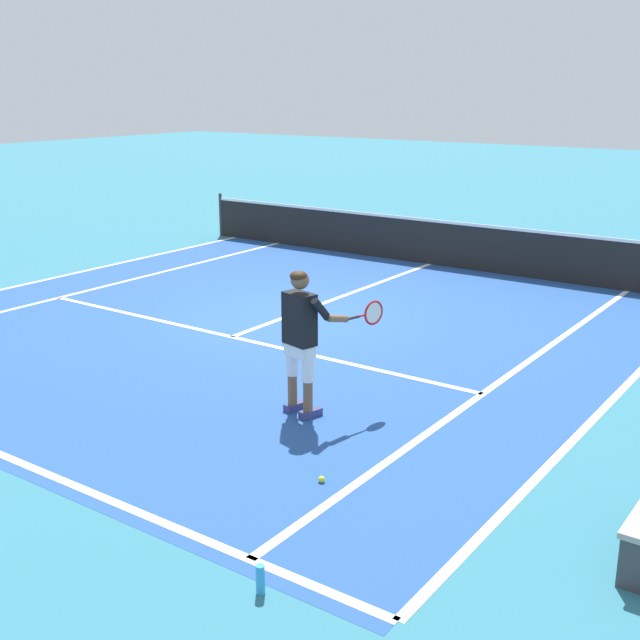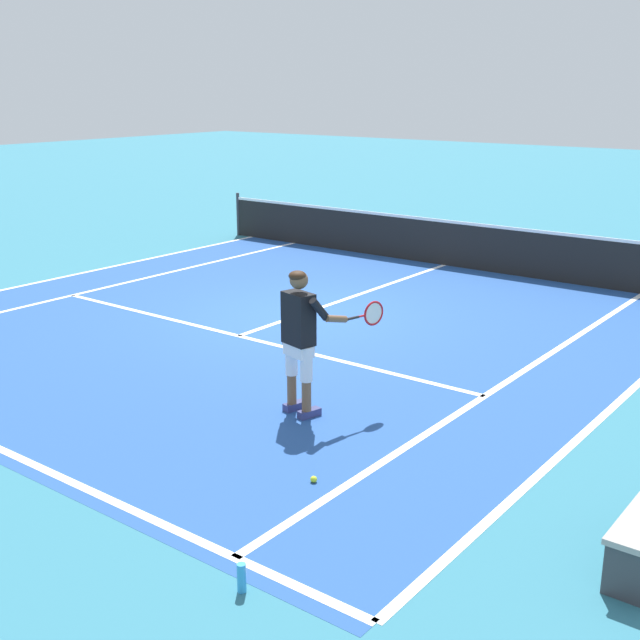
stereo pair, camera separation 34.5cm
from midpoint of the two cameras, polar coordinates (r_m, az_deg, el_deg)
name	(u,v)px [view 1 (the left image)]	position (r m, az deg, el deg)	size (l,w,h in m)	color
ground_plane	(290,316)	(13.54, -2.85, 0.30)	(80.00, 80.00, 0.00)	teal
court_inner_surface	(271,323)	(13.17, -4.19, -0.18)	(10.98, 11.28, 0.00)	#234C93
line_service	(232,337)	(12.47, -6.98, -1.18)	(8.23, 0.10, 0.01)	white
line_centre_service	(347,294)	(14.90, 1.27, 1.81)	(0.10, 6.40, 0.01)	white
line_singles_left	(101,287)	(16.02, -15.68, 2.22)	(0.10, 10.88, 0.01)	white
line_singles_right	(513,372)	(11.14, 12.47, -3.60)	(0.10, 10.88, 0.01)	white
line_doubles_left	(55,278)	(17.09, -18.62, 2.82)	(0.10, 10.88, 0.01)	white
line_doubles_right	(618,394)	(10.73, 19.24, -4.92)	(0.10, 10.88, 0.01)	white
tennis_net	(431,241)	(17.48, 7.18, 5.49)	(11.96, 0.08, 1.07)	#333338
tennis_player	(302,333)	(9.23, -2.34, -0.91)	(0.84, 1.05, 1.71)	navy
tennis_ball_near_feet	(322,479)	(8.00, -1.15, -11.09)	(0.07, 0.07, 0.07)	#CCE02D
water_bottle	(260,579)	(6.45, -5.80, -17.62)	(0.07, 0.07, 0.24)	#3393D6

